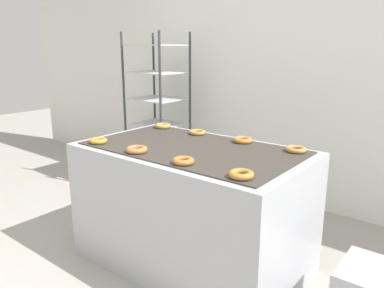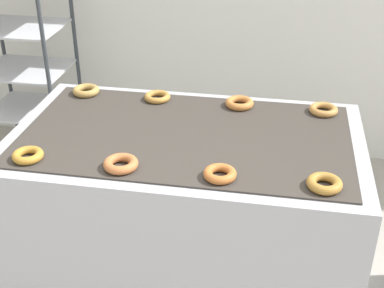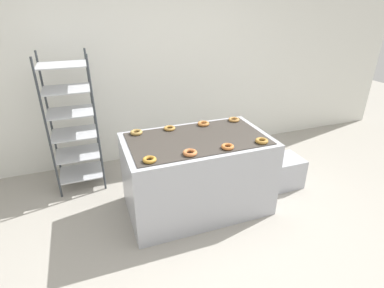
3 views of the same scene
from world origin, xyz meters
name	(u,v)px [view 3 (image 3 of 3)]	position (x,y,z in m)	size (l,w,h in m)	color
ground_plane	(223,248)	(0.00, 0.00, 0.00)	(14.00, 14.00, 0.00)	#9E998E
wall_back	(159,58)	(0.00, 2.12, 1.40)	(8.00, 0.05, 2.80)	silver
fryer_machine	(197,174)	(0.00, 0.69, 0.42)	(1.48, 0.88, 0.83)	#A8AAB2
baking_rack_cart	(73,123)	(-1.18, 1.61, 0.82)	(0.53, 0.46, 1.61)	#33383D
glaze_bin	(284,171)	(1.17, 0.73, 0.18)	(0.39, 0.37, 0.37)	#A8AAB2
donut_near_left	(150,160)	(-0.56, 0.38, 0.85)	(0.12, 0.12, 0.03)	#B57F2C
donut_near_midleft	(190,153)	(-0.19, 0.38, 0.85)	(0.13, 0.13, 0.03)	#B96A39
donut_near_midright	(228,147)	(0.19, 0.38, 0.85)	(0.12, 0.12, 0.03)	#BC682F
donut_near_right	(262,141)	(0.56, 0.38, 0.85)	(0.13, 0.13, 0.03)	#A6752F
donut_far_left	(136,132)	(-0.55, 1.01, 0.85)	(0.13, 0.13, 0.03)	#A68141
donut_far_midleft	(170,128)	(-0.20, 1.01, 0.85)	(0.12, 0.12, 0.03)	#AE7B36
donut_far_midright	(203,124)	(0.19, 1.00, 0.85)	(0.13, 0.13, 0.03)	#BB7135
donut_far_right	(234,120)	(0.58, 1.00, 0.85)	(0.13, 0.13, 0.03)	#B07A3D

